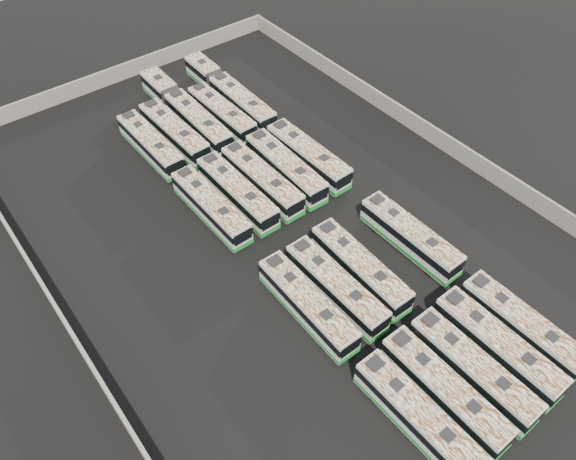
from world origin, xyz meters
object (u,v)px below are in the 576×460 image
at_px(bus_midback_right, 286,168).
at_px(bus_midfront_left, 336,287).
at_px(bus_front_left, 444,391).
at_px(bus_front_far_right, 521,326).
at_px(bus_front_center, 473,369).
at_px(bus_midfront_far_left, 307,305).
at_px(bus_midback_far_left, 211,207).
at_px(bus_back_far_left, 151,144).
at_px(bus_front_far_left, 418,417).
at_px(bus_midback_far_right, 308,156).
at_px(bus_midfront_center, 360,268).
at_px(bus_back_right, 222,114).
at_px(bus_midback_left, 237,193).
at_px(bus_midback_center, 262,180).
at_px(bus_front_right, 497,346).
at_px(bus_back_center, 185,110).
at_px(bus_back_left, 174,133).
at_px(bus_back_far_right, 229,92).
at_px(bus_midfront_far_right, 410,237).

bearing_deg(bus_midback_right, bus_midfront_left, -111.00).
distance_m(bus_front_left, bus_front_far_right, 9.69).
bearing_deg(bus_front_center, bus_midfront_far_left, 115.55).
relative_size(bus_midback_far_left, bus_back_far_left, 1.00).
distance_m(bus_front_far_left, bus_midback_far_right, 31.13).
distance_m(bus_midfront_center, bus_back_right, 28.09).
xyz_separation_m(bus_midback_left, bus_midback_center, (3.14, -0.05, 0.00)).
bearing_deg(bus_back_right, bus_front_right, -91.16).
xyz_separation_m(bus_midback_far_right, bus_back_far_left, (-12.77, 12.71, -0.07)).
bearing_deg(bus_back_center, bus_midfront_far_left, -100.96).
relative_size(bus_front_center, bus_back_far_left, 1.02).
distance_m(bus_front_far_left, bus_midback_center, 29.06).
bearing_deg(bus_front_center, bus_front_right, 1.23).
xyz_separation_m(bus_front_far_right, bus_back_center, (-6.35, 44.12, 0.06)).
bearing_deg(bus_midfront_center, bus_front_right, -74.74).
bearing_deg(bus_back_right, bus_front_far_left, -104.29).
height_order(bus_midback_far_left, bus_midback_far_right, bus_midback_far_right).
height_order(bus_back_left, bus_back_far_right, bus_back_left).
bearing_deg(bus_midback_right, bus_back_right, 90.77).
bearing_deg(bus_front_left, bus_midback_far_left, 96.28).
relative_size(bus_midfront_far_left, bus_back_far_right, 0.64).
bearing_deg(bus_midback_left, bus_midfront_center, -78.60).
bearing_deg(bus_front_far_right, bus_back_left, 102.70).
distance_m(bus_midback_far_right, bus_back_center, 17.11).
bearing_deg(bus_back_center, bus_midfront_left, -95.22).
height_order(bus_front_center, bus_back_center, bus_back_center).
relative_size(bus_midfront_far_right, bus_midback_far_left, 1.00).
bearing_deg(bus_back_center, bus_back_left, -136.34).
xyz_separation_m(bus_midfront_far_right, bus_back_right, (-3.21, 28.02, -0.01)).
distance_m(bus_midfront_far_left, bus_midback_center, 16.65).
distance_m(bus_front_right, bus_midback_center, 28.37).
distance_m(bus_front_right, bus_midback_far_right, 28.40).
height_order(bus_front_center, bus_midback_far_right, bus_midback_far_right).
relative_size(bus_back_far_left, bus_back_far_right, 0.64).
relative_size(bus_midfront_far_left, bus_midfront_center, 0.99).
relative_size(bus_midback_far_left, bus_midback_right, 0.96).
height_order(bus_front_far_left, bus_front_center, bus_front_center).
relative_size(bus_front_center, bus_front_far_right, 1.02).
xyz_separation_m(bus_midfront_left, bus_midback_right, (6.34, 15.43, 0.06)).
height_order(bus_front_far_right, bus_back_far_right, bus_back_far_right).
bearing_deg(bus_back_far_left, bus_midback_far_left, -90.72).
xyz_separation_m(bus_midfront_far_right, bus_back_far_left, (-12.88, 28.08, -0.01)).
bearing_deg(bus_back_far_right, bus_back_center, -178.80).
height_order(bus_midfront_center, bus_midback_far_left, bus_midfront_center).
bearing_deg(bus_midback_right, bus_midback_far_right, 2.62).
relative_size(bus_midfront_center, bus_back_right, 1.02).
xyz_separation_m(bus_front_right, bus_front_far_right, (3.26, 0.01, -0.06)).
bearing_deg(bus_back_center, bus_front_center, -89.44).
height_order(bus_midback_far_right, bus_back_far_right, bus_midback_far_right).
height_order(bus_front_center, bus_midback_right, bus_midback_right).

